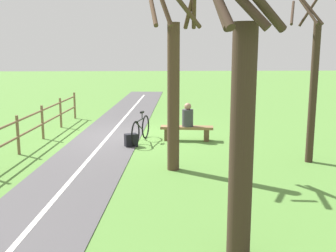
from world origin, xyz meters
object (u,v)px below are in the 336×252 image
object	(u,v)px
bench	(187,131)
tree_near_bench	(241,128)
bicycle	(141,129)
backpack	(131,140)
tree_mid_field	(312,83)
person_seated	(188,116)
tree_far_right	(174,83)

from	to	relation	value
bench	tree_near_bench	size ratio (longest dim) A/B	0.44
bicycle	backpack	size ratio (longest dim) A/B	4.29
tree_mid_field	backpack	bearing A→B (deg)	-22.07
bench	backpack	world-z (taller)	bench
bicycle	person_seated	bearing A→B (deg)	111.94
backpack	tree_near_bench	distance (m)	6.82
bench	tree_near_bench	distance (m)	7.31
person_seated	tree_mid_field	xyz separation A→B (m)	(-2.78, 2.56, 1.23)
bicycle	backpack	xyz separation A→B (m)	(0.27, 0.58, -0.21)
tree_near_bench	tree_far_right	size ratio (longest dim) A/B	0.85
bench	tree_near_bench	world-z (taller)	tree_near_bench
tree_near_bench	tree_far_right	world-z (taller)	tree_far_right
backpack	tree_mid_field	bearing A→B (deg)	157.93
person_seated	bench	bearing A→B (deg)	-0.00
bench	person_seated	distance (m)	0.45
person_seated	tree_far_right	world-z (taller)	tree_far_right
bench	backpack	distance (m)	1.85
bicycle	bench	bearing A→B (deg)	112.15
bicycle	backpack	bearing A→B (deg)	-9.75
tree_near_bench	tree_far_right	xyz separation A→B (m)	(0.61, -4.07, 0.25)
person_seated	backpack	world-z (taller)	person_seated
tree_near_bench	person_seated	bearing A→B (deg)	-90.00
bicycle	backpack	world-z (taller)	bicycle
backpack	tree_mid_field	xyz separation A→B (m)	(-4.49, 1.82, 1.79)
person_seated	tree_near_bench	world-z (taller)	tree_near_bench
person_seated	tree_far_right	size ratio (longest dim) A/B	0.17
tree_far_right	bench	bearing A→B (deg)	-100.83
backpack	tree_near_bench	size ratio (longest dim) A/B	0.11
tree_mid_field	tree_near_bench	world-z (taller)	tree_mid_field
person_seated	tree_mid_field	world-z (taller)	tree_mid_field
person_seated	tree_near_bench	distance (m)	7.22
bench	tree_mid_field	size ratio (longest dim) A/B	0.38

